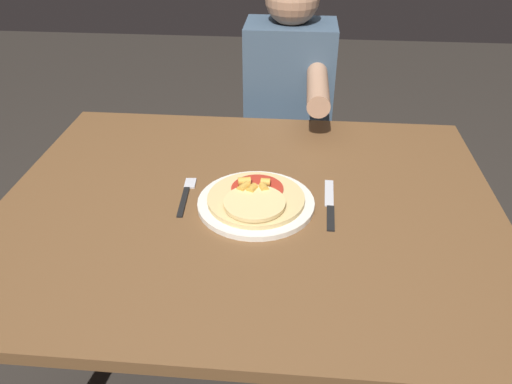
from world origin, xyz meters
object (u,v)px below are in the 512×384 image
dining_table (249,231)px  person_diner (289,107)px  fork (186,194)px  knife (330,205)px  plate (256,203)px  pizza (256,198)px

dining_table → person_diner: bearing=84.0°
dining_table → fork: (-0.16, 0.02, 0.09)m
person_diner → knife: bearing=-80.5°
dining_table → plate: size_ratio=4.32×
pizza → knife: pizza is taller
plate → pizza: bearing=-97.4°
fork → person_diner: person_diner is taller
fork → knife: bearing=-2.8°
dining_table → person_diner: size_ratio=1.08×
pizza → dining_table: bearing=134.5°
dining_table → knife: bearing=0.3°
plate → fork: plate is taller
pizza → fork: (-0.18, 0.04, -0.02)m
dining_table → plate: bearing=-36.5°
dining_table → fork: fork is taller
pizza → knife: bearing=6.3°
plate → knife: bearing=4.9°
dining_table → person_diner: (0.08, 0.74, 0.03)m
plate → person_diner: person_diner is taller
dining_table → person_diner: 0.74m
pizza → fork: bearing=168.2°
plate → person_diner: 0.76m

